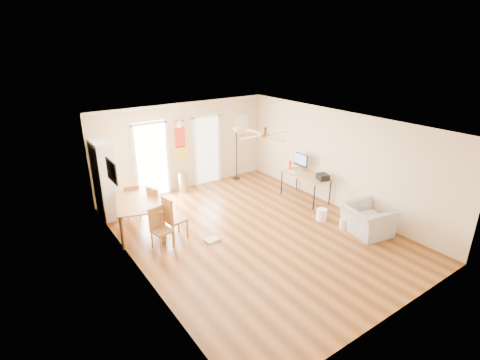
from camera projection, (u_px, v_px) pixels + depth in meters
floor at (255, 233)px, 8.63m from camera, size 7.00×7.00×0.00m
ceiling at (256, 124)px, 7.69m from camera, size 5.50×7.00×0.00m
wall_back at (184, 146)px, 10.83m from camera, size 5.50×0.04×2.60m
wall_front at (396, 251)px, 5.48m from camera, size 5.50×0.04×2.60m
wall_left at (136, 213)px, 6.69m from camera, size 0.04×7.00×2.60m
wall_right at (338, 160)px, 9.63m from camera, size 0.04×7.00×2.60m
crown_molding at (256, 126)px, 7.70m from camera, size 5.50×7.00×0.08m
kitchen_doorway at (152, 161)px, 10.35m from camera, size 0.90×0.10×2.10m
bathroom_doorway at (207, 151)px, 11.31m from camera, size 0.80×0.10×2.10m
wall_decal at (180, 139)px, 10.66m from camera, size 0.46×0.03×1.10m
ac_grille at (241, 125)px, 11.76m from camera, size 0.50×0.04×0.60m
framed_poster at (112, 171)px, 7.63m from camera, size 0.04×0.66×0.48m
ceiling_fan at (265, 135)px, 7.52m from camera, size 1.24×1.24×0.20m
bookshelf at (105, 179)px, 9.15m from camera, size 0.51×0.94×1.99m
dining_table at (140, 215)px, 8.59m from camera, size 1.39×1.83×0.81m
dining_chair_right_a at (159, 204)px, 8.96m from camera, size 0.50×0.50×0.97m
dining_chair_right_b at (175, 217)px, 8.25m from camera, size 0.47×0.47×1.03m
dining_chair_near at (162, 229)px, 7.85m from camera, size 0.45×0.45×0.92m
dining_chair_far at (132, 200)px, 9.26m from camera, size 0.43×0.43×0.90m
trash_can at (183, 182)px, 10.86m from camera, size 0.33×0.33×0.60m
torchiere_lamp at (236, 154)px, 11.68m from camera, size 0.37×0.37×1.70m
computer_desk at (305, 187)px, 10.32m from camera, size 0.69×1.39×0.74m
imac at (300, 162)px, 10.44m from camera, size 0.13×0.54×0.50m
keyboard at (292, 172)px, 10.40m from camera, size 0.12×0.36×0.01m
printer at (323, 177)px, 9.80m from camera, size 0.36×0.38×0.16m
orange_bottle at (290, 165)px, 10.58m from camera, size 0.09×0.09×0.26m
wastebasket_a at (322, 215)px, 9.19m from camera, size 0.32×0.32×0.30m
wastebasket_b at (344, 223)px, 8.80m from camera, size 0.25×0.25×0.27m
floor_cloth at (212, 240)px, 8.28m from camera, size 0.33×0.27×0.04m
armchair at (366, 220)px, 8.52m from camera, size 1.11×1.21×0.68m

